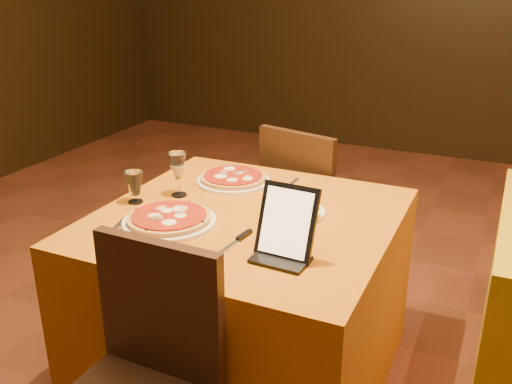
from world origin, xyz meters
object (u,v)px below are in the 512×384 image
at_px(wine_glass, 178,174).
at_px(tablet, 287,222).
at_px(chair_main_far, 315,208).
at_px(water_glass, 134,187).
at_px(pizza_far, 233,179).
at_px(main_table, 247,300).
at_px(pizza_near, 169,219).

relative_size(wine_glass, tablet, 0.78).
bearing_deg(chair_main_far, water_glass, 76.72).
height_order(pizza_far, wine_glass, wine_glass).
xyz_separation_m(main_table, chair_main_far, (-0.00, 0.83, 0.08)).
bearing_deg(tablet, main_table, 140.63).
bearing_deg(water_glass, chair_main_far, 63.11).
bearing_deg(tablet, pizza_far, 134.07).
bearing_deg(pizza_near, chair_main_far, 77.46).
relative_size(pizza_far, wine_glass, 1.70).
height_order(chair_main_far, pizza_far, chair_main_far).
bearing_deg(wine_glass, water_glass, -131.28).
height_order(main_table, tablet, tablet).
bearing_deg(tablet, wine_glass, 156.35).
xyz_separation_m(main_table, water_glass, (-0.46, -0.07, 0.44)).
relative_size(main_table, pizza_near, 3.18).
xyz_separation_m(main_table, wine_glass, (-0.34, 0.06, 0.47)).
xyz_separation_m(wine_glass, tablet, (0.60, -0.30, 0.03)).
bearing_deg(wine_glass, pizza_far, 60.87).
bearing_deg(chair_main_far, wine_glass, 79.80).
relative_size(pizza_near, pizza_far, 1.07).
distance_m(main_table, chair_main_far, 0.84).
relative_size(chair_main_far, wine_glass, 4.79).
distance_m(pizza_near, water_glass, 0.26).
bearing_deg(tablet, water_glass, 170.16).
xyz_separation_m(chair_main_far, wine_glass, (-0.34, -0.77, 0.39)).
distance_m(main_table, pizza_far, 0.53).
distance_m(pizza_near, wine_glass, 0.29).
bearing_deg(water_glass, tablet, -12.90).
distance_m(chair_main_far, water_glass, 1.08).
height_order(pizza_near, pizza_far, same).
relative_size(pizza_far, tablet, 1.32).
distance_m(wine_glass, water_glass, 0.18).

